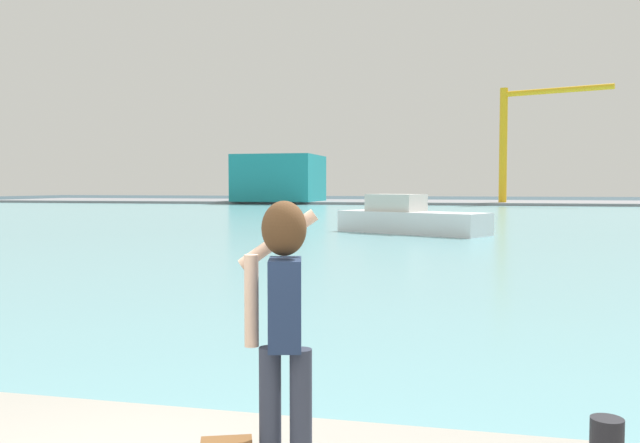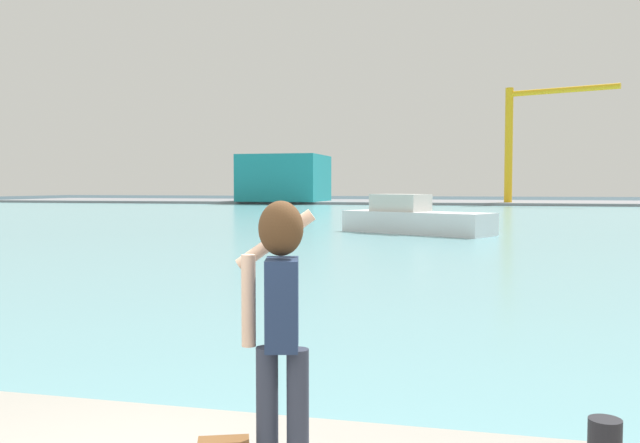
# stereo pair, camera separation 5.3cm
# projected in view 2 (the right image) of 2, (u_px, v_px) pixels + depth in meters

# --- Properties ---
(ground_plane) EXTENTS (220.00, 220.00, 0.00)m
(ground_plane) POSITION_uv_depth(u_px,v_px,m) (461.00, 217.00, 51.96)
(ground_plane) COLOR #334751
(harbor_water) EXTENTS (140.00, 100.00, 0.02)m
(harbor_water) POSITION_uv_depth(u_px,v_px,m) (461.00, 216.00, 53.90)
(harbor_water) COLOR #6BA8B2
(harbor_water) RESTS_ON ground_plane
(far_shore_dock) EXTENTS (140.00, 20.00, 0.35)m
(far_shore_dock) POSITION_uv_depth(u_px,v_px,m) (471.00, 202.00, 92.69)
(far_shore_dock) COLOR gray
(far_shore_dock) RESTS_ON ground_plane
(person_photographer) EXTENTS (0.54, 0.54, 1.74)m
(person_photographer) POSITION_uv_depth(u_px,v_px,m) (280.00, 309.00, 4.15)
(person_photographer) COLOR #2D3342
(person_photographer) RESTS_ON quay_promenade
(boat_moored) EXTENTS (8.07, 5.73, 1.99)m
(boat_moored) POSITION_uv_depth(u_px,v_px,m) (414.00, 219.00, 34.04)
(boat_moored) COLOR white
(boat_moored) RESTS_ON harbor_water
(warehouse_left) EXTENTS (10.96, 10.72, 6.38)m
(warehouse_left) POSITION_uv_depth(u_px,v_px,m) (285.00, 178.00, 93.11)
(warehouse_left) COLOR teal
(warehouse_left) RESTS_ON far_shore_dock
(port_crane) EXTENTS (12.97, 5.14, 14.59)m
(port_crane) POSITION_uv_depth(u_px,v_px,m) (525.00, 129.00, 84.10)
(port_crane) COLOR yellow
(port_crane) RESTS_ON far_shore_dock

